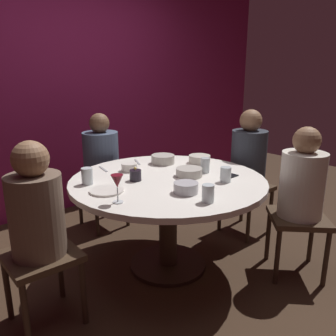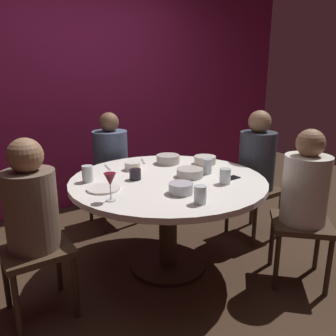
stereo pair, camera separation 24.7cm
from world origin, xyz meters
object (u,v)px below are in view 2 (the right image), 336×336
seated_diner_front_right (305,190)px  bowl_salad_center (205,160)px  cell_phone (231,178)px  bowl_serving_large (181,188)px  wine_glass (110,181)px  cup_by_left_diner (207,166)px  seated_diner_right (257,161)px  bowl_rice_portion (190,173)px  seated_diner_back (110,156)px  candle_holder (135,174)px  cup_near_candle (87,174)px  dinner_plate (103,189)px  seated_diner_left (31,210)px  dining_table (168,195)px  cup_center_front (225,176)px  bowl_small_white (132,166)px  cup_by_right_diner (200,195)px  bowl_sauce_side (168,159)px

seated_diner_front_right → bowl_salad_center: bearing=-32.4°
cell_phone → bowl_serving_large: bearing=-87.4°
wine_glass → cup_by_left_diner: (0.87, 0.11, -0.07)m
seated_diner_right → bowl_rice_portion: bearing=4.4°
seated_diner_back → seated_diner_right: size_ratio=0.96×
seated_diner_front_right → cell_phone: size_ratio=8.10×
bowl_serving_large → cell_phone: bearing=5.4°
candle_holder → cup_near_candle: bearing=153.9°
seated_diner_right → dinner_plate: 1.47m
seated_diner_left → bowl_rice_portion: (1.14, -0.06, 0.05)m
candle_holder → bowl_salad_center: candle_holder is taller
dining_table → bowl_rice_portion: (0.16, -0.06, 0.17)m
wine_glass → cell_phone: 0.94m
cell_phone → cup_center_front: (-0.12, -0.06, 0.05)m
cell_phone → cup_center_front: 0.14m
seated_diner_back → cup_near_candle: bearing=-35.3°
seated_diner_back → bowl_small_white: seated_diner_back is taller
cup_near_candle → seated_diner_right: bearing=-10.0°
wine_glass → cell_phone: (0.93, -0.09, -0.12)m
bowl_salad_center → cup_center_front: size_ratio=1.69×
bowl_rice_portion → cup_by_right_diner: (-0.28, -0.46, 0.02)m
bowl_salad_center → bowl_rice_portion: bowl_salad_center is taller
seated_diner_front_right → wine_glass: 1.35m
bowl_sauce_side → bowl_rice_portion: 0.43m
seated_diner_left → bowl_rice_portion: seated_diner_left is taller
bowl_small_white → cup_by_right_diner: bearing=-91.1°
cell_phone → seated_diner_left: bearing=-104.0°
cell_phone → cup_by_left_diner: bearing=-167.1°
cup_center_front → wine_glass: bearing=169.5°
seated_diner_front_right → bowl_salad_center: (-0.19, 0.86, 0.06)m
seated_diner_right → bowl_salad_center: size_ratio=6.33×
seated_diner_back → bowl_rice_portion: seated_diner_back is taller
seated_diner_front_right → dinner_plate: 1.40m
cell_phone → bowl_serving_large: bowl_serving_large is taller
dinner_plate → bowl_sauce_side: size_ratio=1.13×
seated_diner_back → candle_holder: bearing=-13.6°
cup_near_candle → wine_glass: bearing=-93.4°
seated_diner_right → cup_by_right_diner: 1.21m
dining_table → cup_by_right_diner: cup_by_right_diner is taller
bowl_serving_large → bowl_sauce_side: 0.76m
candle_holder → cup_center_front: 0.65m
seated_diner_left → cup_by_left_diner: 1.31m
bowl_salad_center → cup_by_right_diner: (-0.62, -0.69, 0.02)m
seated_diner_front_right → bowl_serving_large: bearing=20.1°
bowl_sauce_side → cup_by_right_diner: bearing=-112.6°
cell_phone → bowl_salad_center: bearing=162.0°
seated_diner_back → bowl_sauce_side: (0.24, -0.64, 0.07)m
seated_diner_right → seated_diner_left: bearing=0.0°
cup_by_left_diner → cup_center_front: size_ratio=1.07×
seated_diner_back → cup_center_front: size_ratio=10.28×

